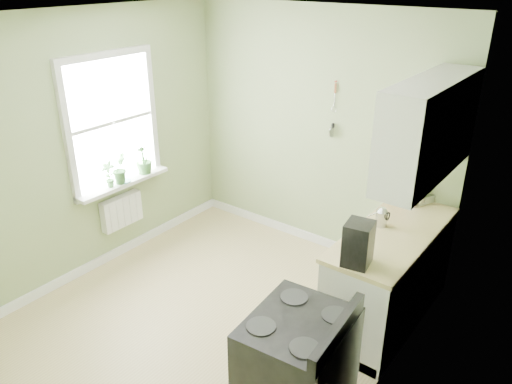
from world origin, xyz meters
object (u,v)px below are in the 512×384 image
Objects in this scene: stand_mixer at (421,186)px; kettle at (382,217)px; coffee_maker at (358,245)px; stove at (297,373)px.

kettle is (-0.08, -0.72, -0.07)m from stand_mixer.
stove is at bearing -88.39° from coffee_maker.
stove is 2.70× the size of stand_mixer.
coffee_maker is (0.11, -0.69, 0.08)m from kettle.
stand_mixer is 0.72m from kettle.
coffee_maker is (0.02, -1.41, 0.01)m from stand_mixer.
stand_mixer reaches higher than coffee_maker.
stand_mixer is (-0.05, 2.26, 0.61)m from stove.
stove is 1.64m from kettle.
stand_mixer reaches higher than kettle.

